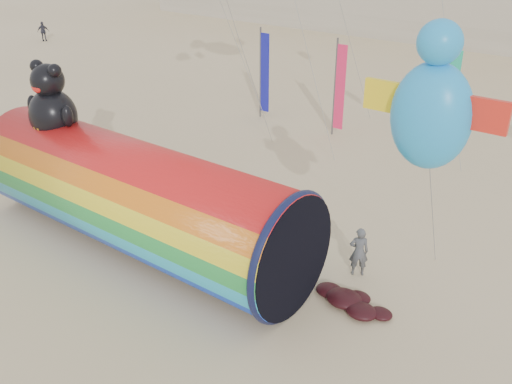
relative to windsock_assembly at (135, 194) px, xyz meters
The scene contains 5 objects.
ground 3.87m from the windsock_assembly, 10.82° to the left, with size 160.00×160.00×0.00m, color #CCB58C.
windsock_assembly is the anchor object (origin of this frame).
kite_handler 7.97m from the windsock_assembly, 22.79° to the left, with size 0.64×0.42×1.77m, color #4D4F54.
fabric_bundle 8.25m from the windsock_assembly, ahead, with size 2.62×1.35×0.41m.
festival_banners 14.97m from the windsock_assembly, 89.45° to the left, with size 10.66×2.34×5.20m.
Camera 1 is at (10.93, -12.39, 11.01)m, focal length 40.00 mm.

